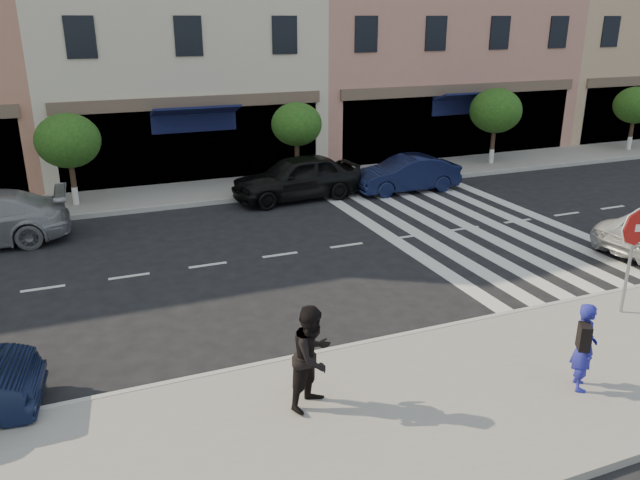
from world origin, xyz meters
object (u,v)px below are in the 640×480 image
at_px(stop_sign, 635,237).
at_px(photographer, 585,347).
at_px(walker, 313,357).
at_px(car_far_mid, 297,177).
at_px(car_far_right, 406,174).

relative_size(stop_sign, photographer, 1.49).
relative_size(stop_sign, walker, 1.33).
distance_m(walker, car_far_mid, 12.84).
distance_m(walker, car_far_right, 14.28).
relative_size(walker, car_far_mid, 0.38).
xyz_separation_m(stop_sign, walker, (-7.40, -0.64, -0.83)).
bearing_deg(car_far_mid, photographer, -3.82).
bearing_deg(car_far_mid, stop_sign, 10.82).
bearing_deg(photographer, car_far_right, 15.51).
distance_m(photographer, car_far_mid, 13.39).
distance_m(car_far_mid, car_far_right, 4.17).
bearing_deg(car_far_right, car_far_mid, -96.27).
height_order(photographer, walker, walker).
bearing_deg(car_far_mid, walker, -23.81).
bearing_deg(car_far_right, walker, -34.57).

